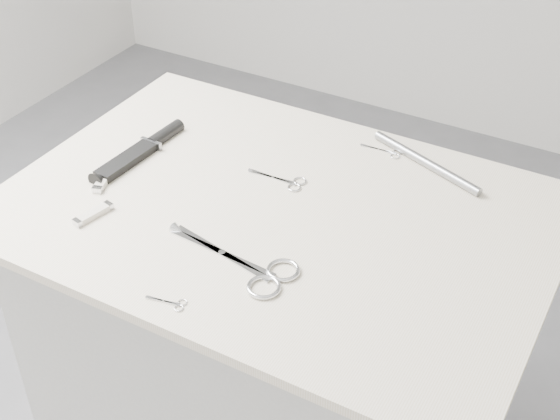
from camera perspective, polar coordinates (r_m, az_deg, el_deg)
The scene contains 10 objects.
plinth at distance 1.75m, azimuth -0.20°, elevation -12.37°, with size 0.90×0.60×0.90m, color #B0B0AD.
display_board at distance 1.43m, azimuth -0.24°, elevation -0.23°, with size 1.00×0.70×0.02m, color beige.
large_shears at distance 1.29m, azimuth -1.87°, elevation -4.35°, with size 0.25×0.11×0.01m.
embroidery_scissors_a at distance 1.50m, azimuth 0.46°, elevation 2.11°, with size 0.12×0.05×0.00m.
embroidery_scissors_b at distance 1.60m, azimuth 7.85°, elevation 4.25°, with size 0.09×0.04×0.00m.
tiny_scissors at distance 1.25m, azimuth -7.95°, elevation -6.76°, with size 0.07×0.03×0.00m.
sheathed_knife at distance 1.61m, azimuth -9.87°, elevation 4.49°, with size 0.06×0.24×0.03m.
pocket_knife_a at distance 1.54m, azimuth -12.58°, elevation 2.44°, with size 0.05×0.10×0.01m.
pocket_knife_b at distance 1.45m, azimuth -13.50°, elevation -0.30°, with size 0.03×0.08×0.01m.
metal_rail at distance 1.57m, azimuth 10.62°, elevation 3.45°, with size 0.02×0.02×0.27m, color gray.
Camera 1 is at (0.57, -1.00, 1.77)m, focal length 50.00 mm.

